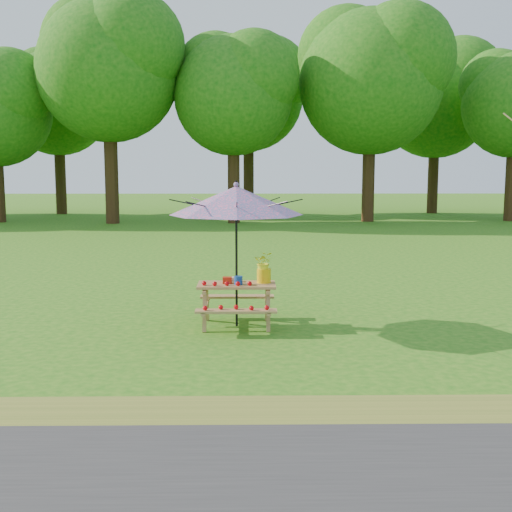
{
  "coord_description": "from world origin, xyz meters",
  "views": [
    {
      "loc": [
        -0.09,
        -8.81,
        2.4
      ],
      "look_at": [
        0.05,
        0.94,
        1.1
      ],
      "focal_mm": 45.0,
      "sensor_mm": 36.0,
      "label": 1
    }
  ],
  "objects": [
    {
      "name": "patio_umbrella",
      "position": [
        -0.25,
        0.94,
        1.95
      ],
      "size": [
        2.1,
        2.1,
        2.25
      ],
      "color": "black",
      "rests_on": "ground"
    },
    {
      "name": "drygrass_strip",
      "position": [
        0.0,
        -2.8,
        0.0
      ],
      "size": [
        120.0,
        1.2,
        0.01
      ],
      "primitive_type": "cube",
      "color": "#98963C",
      "rests_on": "ground"
    },
    {
      "name": "produce_bins",
      "position": [
        -0.3,
        0.96,
        0.72
      ],
      "size": [
        0.31,
        0.4,
        0.13
      ],
      "color": "red",
      "rests_on": "picnic_table"
    },
    {
      "name": "tomatoes_row",
      "position": [
        -0.4,
        0.76,
        0.71
      ],
      "size": [
        0.77,
        0.13,
        0.07
      ],
      "primitive_type": null,
      "color": "red",
      "rests_on": "picnic_table"
    },
    {
      "name": "picnic_table",
      "position": [
        -0.25,
        0.94,
        0.33
      ],
      "size": [
        1.2,
        1.32,
        0.67
      ],
      "color": "#A9794C",
      "rests_on": "ground"
    },
    {
      "name": "ground",
      "position": [
        0.0,
        0.0,
        0.0
      ],
      "size": [
        120.0,
        120.0,
        0.0
      ],
      "primitive_type": "plane",
      "color": "#226A14",
      "rests_on": "ground"
    },
    {
      "name": "flower_bucket",
      "position": [
        0.17,
        1.02,
        0.93
      ],
      "size": [
        0.3,
        0.26,
        0.49
      ],
      "color": "yellow",
      "rests_on": "picnic_table"
    },
    {
      "name": "treeline",
      "position": [
        0.0,
        22.0,
        8.0
      ],
      "size": [
        60.0,
        12.0,
        16.0
      ],
      "primitive_type": null,
      "color": "#105D10",
      "rests_on": "ground"
    }
  ]
}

